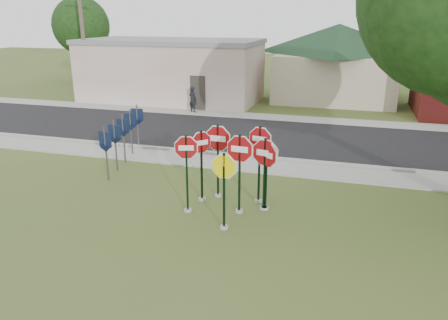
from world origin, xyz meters
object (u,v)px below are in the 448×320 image
(stop_sign_center, at_px, (240,162))
(pedestrian, at_px, (193,99))
(stop_sign_left, at_px, (187,164))
(utility_pole_near, at_px, (82,28))
(stop_sign_yellow, at_px, (224,183))

(stop_sign_center, bearing_deg, pedestrian, 115.92)
(stop_sign_left, distance_m, utility_pole_near, 19.53)
(stop_sign_left, xyz_separation_m, pedestrian, (-4.85, 13.51, -0.70))
(pedestrian, bearing_deg, stop_sign_yellow, 138.44)
(stop_sign_center, height_order, utility_pole_near, utility_pole_near)
(stop_sign_center, height_order, pedestrian, stop_sign_center)
(pedestrian, bearing_deg, stop_sign_left, 134.59)
(utility_pole_near, distance_m, pedestrian, 8.96)
(stop_sign_center, relative_size, stop_sign_left, 1.02)
(stop_sign_yellow, xyz_separation_m, stop_sign_left, (-1.39, 0.77, 0.15))
(stop_sign_yellow, relative_size, utility_pole_near, 0.25)
(stop_sign_center, relative_size, stop_sign_yellow, 1.11)
(stop_sign_center, bearing_deg, utility_pole_near, 135.57)
(utility_pole_near, relative_size, pedestrian, 6.07)
(stop_sign_yellow, height_order, stop_sign_left, stop_sign_left)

